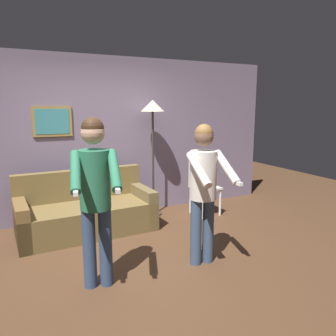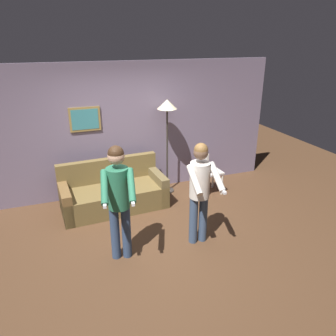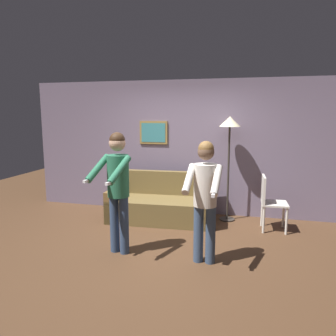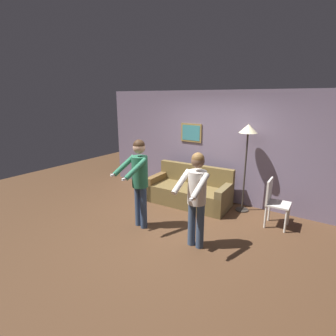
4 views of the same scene
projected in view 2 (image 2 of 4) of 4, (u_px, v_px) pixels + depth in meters
name	position (u px, v px, depth m)	size (l,w,h in m)	color
ground_plane	(151.00, 239.00, 5.23)	(12.00, 12.00, 0.00)	#4D321F
back_wall_assembly	(120.00, 130.00, 6.40)	(6.40, 0.09, 2.60)	slate
couch	(113.00, 194.00, 6.12)	(1.94, 0.95, 0.87)	brown
torchiere_lamp	(167.00, 114.00, 6.25)	(0.38, 0.38, 1.91)	#332D28
person_standing_left	(118.00, 194.00, 4.42)	(0.51, 0.69, 1.71)	navy
person_standing_right	(200.00, 186.00, 4.82)	(0.45, 0.64, 1.62)	#374A67
dining_chair_distant	(207.00, 169.00, 6.58)	(0.44, 0.44, 0.93)	silver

